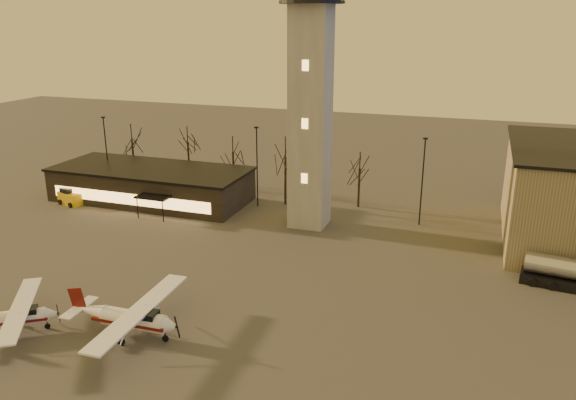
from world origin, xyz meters
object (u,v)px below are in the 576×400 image
Objects in this scene: fuel_truck at (567,276)px; service_cart at (71,198)px; control_tower at (311,80)px; cessna_front at (136,323)px; cessna_rear at (17,320)px; terminal at (151,184)px.

service_cart is at bearing -176.47° from fuel_truck.
control_tower reaches higher than fuel_truck.
cessna_front is (-5.10, -27.16, -15.18)m from control_tower.
cessna_rear is at bearing -143.03° from fuel_truck.
service_cart is at bearing -150.57° from terminal.
terminal reaches higher than cessna_front.
terminal is 2.10× the size of cessna_front.
control_tower is 31.18m from fuel_truck.
control_tower is at bearing 171.53° from fuel_truck.
control_tower is 31.53m from cessna_front.
service_cart is at bearing 134.64° from cessna_front.
control_tower reaches higher than service_cart.
control_tower is at bearing 77.28° from cessna_front.
terminal is 10.18m from service_cart.
service_cart is (-16.89, 26.59, -0.18)m from cessna_rear.
cessna_rear is (8.10, -31.55, -1.17)m from terminal.
fuel_truck is at bearing -11.71° from terminal.
terminal is at bearing 46.95° from service_cart.
cessna_front is 3.24× the size of service_cart.
terminal is 2.67× the size of cessna_rear.
cessna_front is at bearing -100.63° from control_tower.
terminal reaches higher than cessna_rear.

